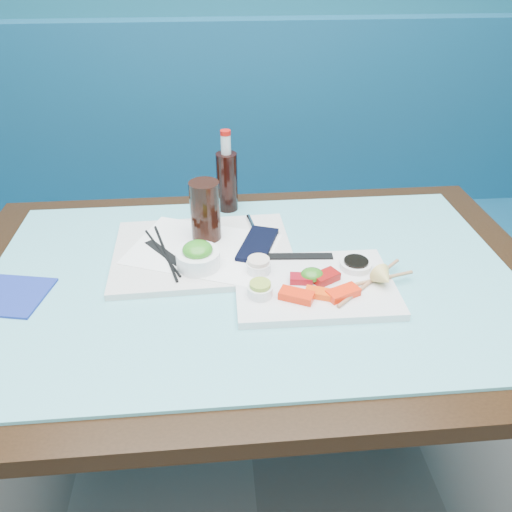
{
  "coord_description": "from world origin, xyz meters",
  "views": [
    {
      "loc": [
        -0.08,
        0.5,
        1.42
      ],
      "look_at": [
        0.01,
        1.47,
        0.8
      ],
      "focal_mm": 35.0,
      "sensor_mm": 36.0,
      "label": 1
    }
  ],
  "objects": [
    {
      "name": "booth_bench",
      "position": [
        0.0,
        2.29,
        0.37
      ],
      "size": [
        3.0,
        0.56,
        1.17
      ],
      "color": "navy",
      "rests_on": "ground"
    },
    {
      "name": "dining_table",
      "position": [
        0.0,
        1.45,
        0.67
      ],
      "size": [
        1.4,
        0.9,
        0.75
      ],
      "color": "black",
      "rests_on": "ground"
    },
    {
      "name": "glass_top",
      "position": [
        0.0,
        1.45,
        0.75
      ],
      "size": [
        1.22,
        0.76,
        0.01
      ],
      "primitive_type": "cube",
      "color": "#64BEC8",
      "rests_on": "dining_table"
    },
    {
      "name": "sashimi_plate",
      "position": [
        0.13,
        1.38,
        0.77
      ],
      "size": [
        0.35,
        0.26,
        0.02
      ],
      "primitive_type": "cube",
      "rotation": [
        0.0,
        0.0,
        -0.01
      ],
      "color": "white",
      "rests_on": "glass_top"
    },
    {
      "name": "salmon_left",
      "position": [
        0.08,
        1.33,
        0.78
      ],
      "size": [
        0.08,
        0.06,
        0.02
      ],
      "primitive_type": "cube",
      "rotation": [
        0.0,
        0.0,
        -0.45
      ],
      "color": "red",
      "rests_on": "sashimi_plate"
    },
    {
      "name": "salmon_mid",
      "position": [
        0.13,
        1.33,
        0.78
      ],
      "size": [
        0.07,
        0.05,
        0.01
      ],
      "primitive_type": "cube",
      "rotation": [
        0.0,
        0.0,
        -0.37
      ],
      "color": "#FF470A",
      "rests_on": "sashimi_plate"
    },
    {
      "name": "salmon_right",
      "position": [
        0.18,
        1.33,
        0.78
      ],
      "size": [
        0.08,
        0.06,
        0.02
      ],
      "primitive_type": "cube",
      "rotation": [
        0.0,
        0.0,
        0.41
      ],
      "color": "#FE290A",
      "rests_on": "sashimi_plate"
    },
    {
      "name": "tuna_left",
      "position": [
        0.1,
        1.39,
        0.78
      ],
      "size": [
        0.05,
        0.04,
        0.02
      ],
      "primitive_type": "cube",
      "rotation": [
        0.0,
        0.0,
        -0.15
      ],
      "color": "maroon",
      "rests_on": "sashimi_plate"
    },
    {
      "name": "tuna_right",
      "position": [
        0.16,
        1.39,
        0.79
      ],
      "size": [
        0.07,
        0.06,
        0.02
      ],
      "primitive_type": "cube",
      "rotation": [
        0.0,
        0.0,
        0.51
      ],
      "color": "maroon",
      "rests_on": "sashimi_plate"
    },
    {
      "name": "seaweed_garnish",
      "position": [
        0.13,
        1.39,
        0.79
      ],
      "size": [
        0.06,
        0.06,
        0.03
      ],
      "primitive_type": "ellipsoid",
      "rotation": [
        0.0,
        0.0,
        -0.23
      ],
      "color": "#2F771B",
      "rests_on": "sashimi_plate"
    },
    {
      "name": "ramekin_wasabi",
      "position": [
        0.01,
        1.35,
        0.79
      ],
      "size": [
        0.07,
        0.07,
        0.02
      ],
      "primitive_type": "cylinder",
      "rotation": [
        0.0,
        0.0,
        -0.28
      ],
      "color": "white",
      "rests_on": "sashimi_plate"
    },
    {
      "name": "wasabi_fill",
      "position": [
        0.01,
        1.35,
        0.8
      ],
      "size": [
        0.06,
        0.06,
        0.01
      ],
      "primitive_type": "cylinder",
      "rotation": [
        0.0,
        0.0,
        -0.25
      ],
      "color": "#91AF38",
      "rests_on": "ramekin_wasabi"
    },
    {
      "name": "ramekin_ginger",
      "position": [
        0.01,
        1.44,
        0.79
      ],
      "size": [
        0.06,
        0.06,
        0.02
      ],
      "primitive_type": "cylinder",
      "rotation": [
        0.0,
        0.0,
        0.14
      ],
      "color": "white",
      "rests_on": "sashimi_plate"
    },
    {
      "name": "ginger_fill",
      "position": [
        0.01,
        1.44,
        0.8
      ],
      "size": [
        0.05,
        0.05,
        0.01
      ],
      "primitive_type": "cylinder",
      "rotation": [
        0.0,
        0.0,
        -0.07
      ],
      "color": "beige",
      "rests_on": "ramekin_ginger"
    },
    {
      "name": "soy_dish",
      "position": [
        0.24,
        1.43,
        0.78
      ],
      "size": [
        0.08,
        0.08,
        0.01
      ],
      "primitive_type": "cylinder",
      "rotation": [
        0.0,
        0.0,
        0.16
      ],
      "color": "white",
      "rests_on": "sashimi_plate"
    },
    {
      "name": "soy_fill",
      "position": [
        0.24,
        1.43,
        0.79
      ],
      "size": [
        0.07,
        0.07,
        0.01
      ],
      "primitive_type": "cylinder",
      "rotation": [
        0.0,
        0.0,
        -0.34
      ],
      "color": "black",
      "rests_on": "soy_dish"
    },
    {
      "name": "lemon_wedge",
      "position": [
        0.28,
        1.35,
        0.8
      ],
      "size": [
        0.06,
        0.05,
        0.05
      ],
      "primitive_type": "cone",
      "rotation": [
        1.57,
        0.0,
        0.27
      ],
      "color": "#DFC569",
      "rests_on": "sashimi_plate"
    },
    {
      "name": "chopstick_sleeve",
      "position": [
        0.12,
        1.49,
        0.78
      ],
      "size": [
        0.16,
        0.04,
        0.0
      ],
      "primitive_type": "cube",
      "rotation": [
        0.0,
        0.0,
        -0.08
      ],
      "color": "black",
      "rests_on": "sashimi_plate"
    },
    {
      "name": "wooden_chopstick_a",
      "position": [
        0.24,
        1.37,
        0.78
      ],
      "size": [
        0.23,
        0.07,
        0.01
      ],
      "primitive_type": "cylinder",
      "rotation": [
        1.57,
        0.0,
        -1.32
      ],
      "color": "#AA7950",
      "rests_on": "sashimi_plate"
    },
    {
      "name": "wooden_chopstick_b",
      "position": [
        0.25,
        1.37,
        0.78
      ],
      "size": [
        0.18,
        0.16,
        0.01
      ],
      "primitive_type": "cylinder",
      "rotation": [
        1.57,
        0.0,
        -0.85
      ],
      "color": "#A9724F",
      "rests_on": "sashimi_plate"
    },
    {
      "name": "serving_tray",
      "position": [
        -0.11,
        1.55,
        0.77
      ],
      "size": [
        0.44,
        0.34,
        0.02
      ],
      "primitive_type": "cube",
      "rotation": [
        0.0,
        0.0,
        0.03
      ],
      "color": "silver",
      "rests_on": "glass_top"
    },
    {
      "name": "paper_placemat",
      "position": [
        -0.11,
        1.55,
        0.78
      ],
      "size": [
        0.41,
        0.35,
        0.0
      ],
      "primitive_type": "cube",
      "rotation": [
        0.0,
        0.0,
        -0.38
      ],
      "color": "white",
      "rests_on": "serving_tray"
    },
    {
      "name": "seaweed_bowl",
      "position": [
        -0.12,
        1.47,
        0.79
      ],
      "size": [
        0.14,
        0.14,
        0.04
      ],
      "primitive_type": "cylinder",
      "rotation": [
        0.0,
        0.0,
        -0.43
      ],
      "color": "white",
      "rests_on": "serving_tray"
    },
    {
      "name": "seaweed_salad",
      "position": [
        -0.12,
        1.47,
        0.82
      ],
      "size": [
        0.09,
        0.09,
        0.04
      ],
      "primitive_type": "ellipsoid",
      "rotation": [
        0.0,
        0.0,
        0.24
      ],
      "color": "#30881F",
      "rests_on": "seaweed_bowl"
    },
    {
      "name": "cola_glass",
      "position": [
        -0.1,
        1.6,
        0.85
      ],
      "size": [
        0.08,
        0.08,
        0.15
      ],
      "primitive_type": "cylinder",
      "rotation": [
        0.0,
        0.0,
        -0.12
      ],
      "color": "black",
      "rests_on": "serving_tray"
    },
    {
      "name": "navy_pouch",
      "position": [
        0.02,
        1.55,
        0.78
      ],
      "size": [
        0.12,
        0.18,
        0.01
      ],
      "primitive_type": "cube",
      "rotation": [
        0.0,
        0.0,
        -0.35
      ],
      "color": "black",
      "rests_on": "serving_tray"
    },
    {
      "name": "fork",
      "position": [
        0.02,
        1.65,
        0.78
      ],
      "size": [
        0.02,
        0.09,
        0.01
      ],
      "primitive_type": "cylinder",
      "rotation": [
        1.57,
        0.0,
        0.14
      ],
      "color": "silver",
      "rests_on": "serving_tray"
    },
    {
      "name": "black_chopstick_a",
      "position": [
        -0.21,
        1.54,
        0.78
      ],
      "size": [
        0.1,
        0.22,
        0.01
      ],
      "primitive_type": "cylinder",
      "rotation": [
        1.57,
        0.0,
        0.42
      ],
      "color": "black",
      "rests_on": "serving_tray"
    },
    {
      "name": "black_chopstick_b",
      "position": [
        -0.2,
        1.54,
        0.78
      ],
      "size": [
        0.07,
        0.25,
        0.01
      ],
      "primitive_type": "cylinder",
      "rotation": [
        1.57,
        0.0,
        0.26
      ],
      "color": "black",
      "rests_on": "serving_tray"
    },
    {
      "name": "tray_sleeve",
      "position": [
        -0.21,
        1.54,
        0.78
      ],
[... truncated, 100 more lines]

